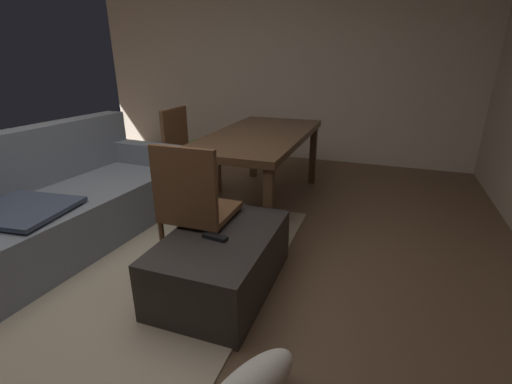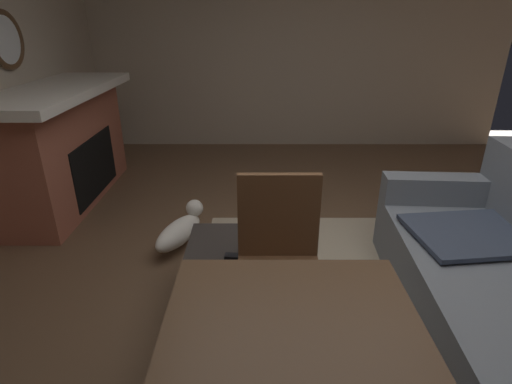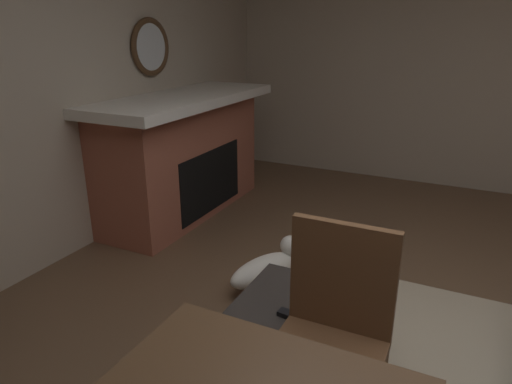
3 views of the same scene
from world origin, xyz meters
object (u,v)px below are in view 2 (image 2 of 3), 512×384
object	(u,v)px
ottoman_coffee_table	(237,293)
tv_remote	(238,257)
small_dog	(181,229)
fireplace	(61,146)
dining_chair_west	(279,253)
round_wall_mirror	(6,40)

from	to	relation	value
ottoman_coffee_table	tv_remote	distance (m)	0.22
tv_remote	small_dog	distance (m)	0.93
small_dog	fireplace	bearing A→B (deg)	-125.55
tv_remote	dining_chair_west	bearing A→B (deg)	61.58
round_wall_mirror	dining_chair_west	bearing A→B (deg)	51.10
fireplace	round_wall_mirror	size ratio (longest dim) A/B	4.07
fireplace	round_wall_mirror	distance (m)	0.98
dining_chair_west	small_dog	bearing A→B (deg)	-142.36
ottoman_coffee_table	small_dog	distance (m)	0.95
round_wall_mirror	dining_chair_west	xyz separation A→B (m)	(1.81, 2.25, -0.97)
round_wall_mirror	tv_remote	world-z (taller)	round_wall_mirror
round_wall_mirror	ottoman_coffee_table	xyz separation A→B (m)	(1.72, 2.02, -1.30)
round_wall_mirror	dining_chair_west	distance (m)	3.05
round_wall_mirror	tv_remote	distance (m)	2.83
dining_chair_west	small_dog	world-z (taller)	dining_chair_west
fireplace	tv_remote	distance (m)	2.41
round_wall_mirror	ottoman_coffee_table	bearing A→B (deg)	49.49
fireplace	tv_remote	xyz separation A→B (m)	(1.66, 1.74, -0.16)
dining_chair_west	small_dog	xyz separation A→B (m)	(-0.92, -0.71, -0.37)
fireplace	small_dog	size ratio (longest dim) A/B	3.50
dining_chair_west	tv_remote	bearing A→B (deg)	-125.35
round_wall_mirror	tv_remote	size ratio (longest dim) A/B	3.08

